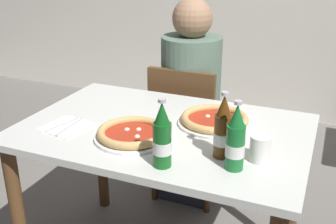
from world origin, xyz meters
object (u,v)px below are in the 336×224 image
at_px(pizza_marinara_far, 215,120).
at_px(beer_bottle_left, 223,130).
at_px(beer_bottle_center, 162,139).
at_px(napkin_with_cutlery, 67,127).
at_px(beer_bottle_right, 236,141).
at_px(chair_behind_table, 187,126).
at_px(dining_table_main, 164,151).
at_px(pizza_margherita_near, 132,134).
at_px(diner_seated, 190,107).
at_px(paper_cup, 260,149).

distance_m(pizza_marinara_far, beer_bottle_left, 0.30).
height_order(beer_bottle_center, napkin_with_cutlery, beer_bottle_center).
bearing_deg(beer_bottle_right, chair_behind_table, 119.57).
bearing_deg(dining_table_main, chair_behind_table, 100.56).
bearing_deg(pizza_margherita_near, chair_behind_table, 93.30).
height_order(diner_seated, pizza_margherita_near, diner_seated).
distance_m(diner_seated, beer_bottle_left, 0.95).
bearing_deg(beer_bottle_left, chair_behind_table, 118.21).
relative_size(chair_behind_table, beer_bottle_left, 3.44).
relative_size(beer_bottle_left, paper_cup, 2.60).
xyz_separation_m(chair_behind_table, pizza_marinara_far, (0.30, -0.50, 0.29)).
relative_size(chair_behind_table, diner_seated, 0.70).
height_order(beer_bottle_right, napkin_with_cutlery, beer_bottle_right).
bearing_deg(dining_table_main, beer_bottle_right, -31.85).
height_order(pizza_margherita_near, beer_bottle_left, beer_bottle_left).
relative_size(diner_seated, beer_bottle_center, 4.89).
bearing_deg(beer_bottle_left, dining_table_main, 152.39).
height_order(napkin_with_cutlery, paper_cup, paper_cup).
bearing_deg(chair_behind_table, pizza_marinara_far, 121.51).
relative_size(beer_bottle_left, beer_bottle_center, 1.00).
bearing_deg(pizza_margherita_near, beer_bottle_center, -37.95).
distance_m(beer_bottle_left, napkin_with_cutlery, 0.68).
height_order(beer_bottle_center, beer_bottle_right, same).
bearing_deg(beer_bottle_left, paper_cup, 8.59).
xyz_separation_m(napkin_with_cutlery, paper_cup, (0.80, 0.02, 0.04)).
xyz_separation_m(pizza_marinara_far, beer_bottle_right, (0.17, -0.33, 0.08)).
bearing_deg(beer_bottle_right, pizza_margherita_near, 170.07).
xyz_separation_m(pizza_margherita_near, pizza_marinara_far, (0.26, 0.26, -0.00)).
bearing_deg(beer_bottle_right, dining_table_main, 148.15).
height_order(diner_seated, beer_bottle_center, diner_seated).
bearing_deg(beer_bottle_center, beer_bottle_left, 40.20).
bearing_deg(beer_bottle_center, napkin_with_cutlery, 164.22).
distance_m(beer_bottle_left, beer_bottle_center, 0.22).
bearing_deg(chair_behind_table, paper_cup, 126.24).
distance_m(chair_behind_table, pizza_marinara_far, 0.65).
height_order(dining_table_main, paper_cup, paper_cup).
relative_size(pizza_margherita_near, pizza_marinara_far, 0.97).
bearing_deg(pizza_margherita_near, paper_cup, 1.44).
height_order(pizza_margherita_near, napkin_with_cutlery, pizza_margherita_near).
distance_m(dining_table_main, napkin_with_cutlery, 0.42).
bearing_deg(beer_bottle_center, chair_behind_table, 104.71).
relative_size(dining_table_main, beer_bottle_center, 4.86).
xyz_separation_m(chair_behind_table, paper_cup, (0.54, -0.74, 0.32)).
bearing_deg(diner_seated, chair_behind_table, -90.33).
distance_m(beer_bottle_left, beer_bottle_right, 0.09).
xyz_separation_m(dining_table_main, pizza_margherita_near, (-0.07, -0.15, 0.14)).
bearing_deg(pizza_marinara_far, chair_behind_table, 121.28).
distance_m(diner_seated, beer_bottle_right, 1.04).
bearing_deg(chair_behind_table, beer_bottle_right, 119.81).
distance_m(beer_bottle_center, napkin_with_cutlery, 0.53).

